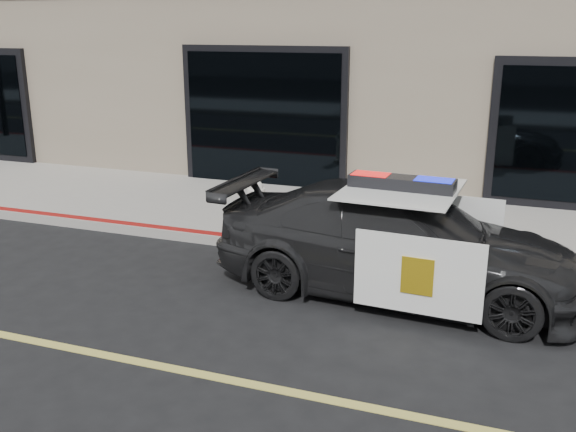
% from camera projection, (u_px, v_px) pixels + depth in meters
% --- Properties ---
extents(ground, '(120.00, 120.00, 0.00)m').
position_uv_depth(ground, '(102.00, 355.00, 6.59)').
color(ground, black).
rests_on(ground, ground).
extents(sidewalk_n, '(60.00, 3.50, 0.15)m').
position_uv_depth(sidewalk_n, '(281.00, 213.00, 11.30)').
color(sidewalk_n, gray).
rests_on(sidewalk_n, ground).
extents(police_car, '(2.38, 4.79, 1.50)m').
position_uv_depth(police_car, '(399.00, 242.00, 7.96)').
color(police_car, black).
rests_on(police_car, ground).
extents(fire_hydrant, '(0.34, 0.47, 0.75)m').
position_uv_depth(fire_hydrant, '(256.00, 203.00, 10.31)').
color(fire_hydrant, white).
rests_on(fire_hydrant, sidewalk_n).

